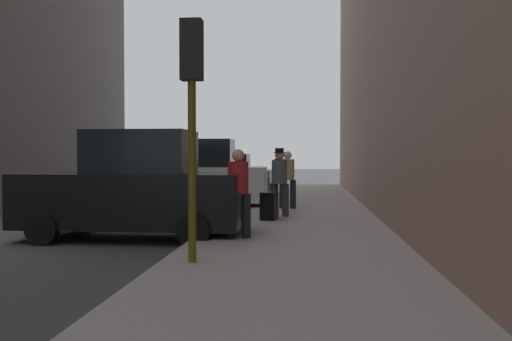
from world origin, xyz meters
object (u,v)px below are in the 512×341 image
Objects in this scene: parked_black_suv at (134,190)px; rolling_suitcase at (269,206)px; traffic_light at (192,87)px; pedestrian_with_beanie at (279,178)px; pedestrian_with_fedora at (280,173)px; fire_hydrant at (252,194)px; pedestrian_in_red_jacket at (238,188)px; parked_gray_coupe at (223,176)px; parked_white_van at (196,177)px; pedestrian_in_tan_coat at (288,177)px.

parked_black_suv reaches higher than rolling_suitcase.
pedestrian_with_beanie is (0.99, 6.48, -1.62)m from traffic_light.
pedestrian_with_beanie and pedestrian_with_fedora have the same top height.
parked_black_suv is at bearing -105.14° from fire_hydrant.
rolling_suitcase is (0.39, 3.15, -0.61)m from pedestrian_in_red_jacket.
parked_gray_coupe is 10.23m from rolling_suitcase.
rolling_suitcase is (2.63, -4.02, -0.54)m from parked_white_van.
pedestrian_with_fedora is at bearing 34.30° from parked_white_van.
parked_black_suv reaches higher than parked_gray_coupe.
traffic_light reaches higher than rolling_suitcase.
pedestrian_with_beanie is (2.84, -9.09, 0.29)m from parked_gray_coupe.
parked_white_van is 5.87m from parked_gray_coupe.
traffic_light reaches higher than pedestrian_with_fedora.
parked_black_suv reaches higher than pedestrian_in_tan_coat.
fire_hydrant is 0.40× the size of pedestrian_with_beanie.
traffic_light is 8.90m from pedestrian_in_tan_coat.
parked_gray_coupe is at bearing 122.82° from pedestrian_with_fedora.
pedestrian_in_tan_coat is 2.84m from pedestrian_with_fedora.
parked_gray_coupe is 2.37× the size of pedestrian_with_fedora.
pedestrian_with_beanie is 1.04m from rolling_suitcase.
pedestrian_with_beanie is at bearing -48.61° from parked_white_van.
pedestrian_in_tan_coat is (0.14, 2.20, -0.03)m from pedestrian_with_beanie.
pedestrian_with_beanie reaches higher than fire_hydrant.
rolling_suitcase is at bearing -105.22° from pedestrian_with_beanie.
rolling_suitcase is (0.00, -5.81, -0.65)m from pedestrian_with_fedora.
parked_black_suv is at bearing -135.72° from rolling_suitcase.
pedestrian_in_tan_coat reaches higher than rolling_suitcase.
parked_black_suv is 6.57× the size of fire_hydrant.
traffic_light is 2.11× the size of pedestrian_in_red_jacket.
parked_white_van reaches higher than pedestrian_in_red_jacket.
parked_black_suv is 4.45× the size of rolling_suitcase.
parked_gray_coupe is 13.22m from pedestrian_in_red_jacket.
pedestrian_in_tan_coat is (2.99, -1.03, 0.07)m from parked_white_van.
fire_hydrant is 0.68× the size of rolling_suitcase.
parked_black_suv is 6.93m from fire_hydrant.
parked_white_van is 1.10× the size of parked_gray_coupe.
pedestrian_in_tan_coat is at bearing -43.26° from fire_hydrant.
pedestrian_with_beanie is (2.84, -3.23, 0.10)m from parked_white_van.
pedestrian_with_fedora reaches higher than pedestrian_in_tan_coat.
traffic_light reaches higher than parked_black_suv.
parked_white_van is at bearing 100.82° from traffic_light.
parked_gray_coupe reaches higher than rolling_suitcase.
parked_white_van is 4.83m from rolling_suitcase.
parked_black_suv is 2.71× the size of pedestrian_in_red_jacket.
pedestrian_with_beanie is 1.04× the size of pedestrian_in_tan_coat.
fire_hydrant is 7.29m from pedestrian_in_red_jacket.
parked_black_suv is at bearing 165.41° from pedestrian_in_red_jacket.
parked_gray_coupe is 2.37× the size of pedestrian_with_beanie.
fire_hydrant is at bearing 136.74° from pedestrian_in_tan_coat.
pedestrian_with_fedora is at bearing 64.23° from fire_hydrant.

